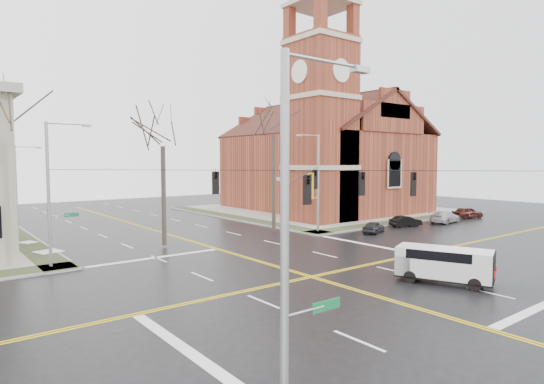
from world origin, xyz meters
TOP-DOWN VIEW (x-y plane):
  - ground at (0.00, 0.00)m, footprint 120.00×120.00m
  - sidewalks at (0.00, 0.00)m, footprint 80.00×80.00m
  - road_markings at (0.00, 0.00)m, footprint 100.00×100.00m
  - church at (24.76, 24.78)m, footprint 24.28×27.48m
  - signal_pole_ne at (11.32, 11.50)m, footprint 2.75×0.22m
  - signal_pole_nw at (-11.32, 11.50)m, footprint 2.75×0.22m
  - signal_pole_sw at (-11.32, -11.50)m, footprint 2.75×0.22m
  - span_wires at (0.00, 0.00)m, footprint 23.02×23.02m
  - traffic_signals at (-0.00, -0.67)m, footprint 8.21×8.26m
  - streetlight_north_a at (-10.65, 28.00)m, footprint 2.30×0.20m
  - cargo_van at (4.82, -5.26)m, footprint 3.78×5.40m
  - parked_car_a at (15.51, 8.21)m, footprint 3.48×2.34m
  - parked_car_b at (21.28, 8.81)m, footprint 3.59×2.01m
  - parked_car_c at (27.08, 7.96)m, footprint 4.74×2.39m
  - parked_car_d at (32.78, 8.54)m, footprint 4.17×2.46m
  - tree_nw_far at (-13.45, 13.60)m, footprint 4.00×4.00m
  - tree_nw_near at (-2.84, 13.80)m, footprint 4.00×4.00m
  - tree_ne at (8.38, 14.22)m, footprint 4.00×4.00m

SIDE VIEW (x-z plane):
  - ground at x=0.00m, z-range 0.00..0.00m
  - road_markings at x=0.00m, z-range 0.00..0.01m
  - sidewalks at x=0.00m, z-range -0.01..0.16m
  - parked_car_a at x=15.51m, z-range 0.00..1.10m
  - parked_car_b at x=21.28m, z-range 0.00..1.12m
  - parked_car_c at x=27.08m, z-range 0.00..1.32m
  - parked_car_d at x=32.78m, z-range 0.00..1.33m
  - cargo_van at x=4.82m, z-range 0.18..2.10m
  - streetlight_north_a at x=-10.65m, z-range 0.47..8.47m
  - signal_pole_ne at x=11.32m, z-range 0.45..9.45m
  - signal_pole_nw at x=-11.32m, z-range 0.45..9.45m
  - signal_pole_sw at x=-11.32m, z-range 0.45..9.45m
  - traffic_signals at x=0.00m, z-range 4.80..6.10m
  - span_wires at x=0.00m, z-range 6.18..6.22m
  - tree_nw_near at x=-2.84m, z-range 2.59..14.16m
  - church at x=24.76m, z-range -5.32..22.18m
  - tree_nw_far at x=-13.45m, z-range 2.88..15.81m
  - tree_ne at x=8.38m, z-range 2.99..16.45m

